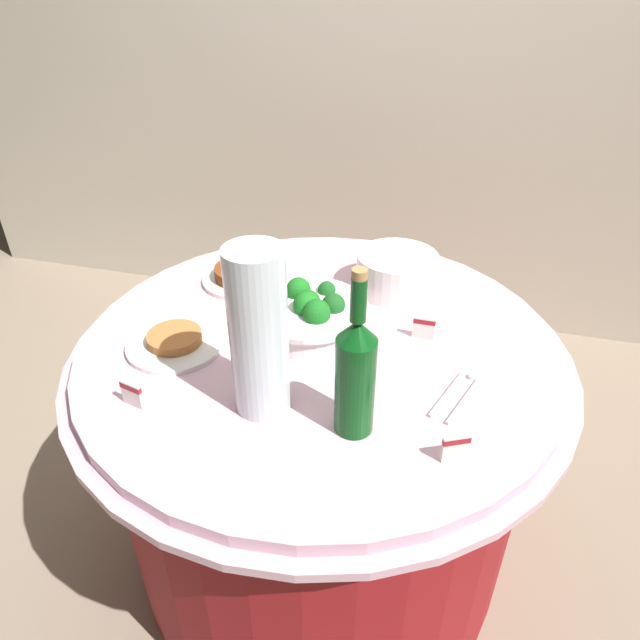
% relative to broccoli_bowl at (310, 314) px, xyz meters
% --- Properties ---
extents(ground_plane, '(6.00, 6.00, 0.00)m').
position_rel_broccoli_bowl_xyz_m(ground_plane, '(0.03, -0.03, -0.78)').
color(ground_plane, gray).
extents(back_wall, '(4.40, 0.10, 2.60)m').
position_rel_broccoli_bowl_xyz_m(back_wall, '(0.03, 1.37, 0.52)').
color(back_wall, beige).
rests_on(back_wall, ground_plane).
extents(buffet_table, '(1.16, 1.16, 0.74)m').
position_rel_broccoli_bowl_xyz_m(buffet_table, '(0.03, -0.03, -0.41)').
color(buffet_table, maroon).
rests_on(buffet_table, ground_plane).
extents(broccoli_bowl, '(0.28, 0.28, 0.11)m').
position_rel_broccoli_bowl_xyz_m(broccoli_bowl, '(0.00, 0.00, 0.00)').
color(broccoli_bowl, white).
rests_on(broccoli_bowl, buffet_table).
extents(plate_stack, '(0.21, 0.21, 0.10)m').
position_rel_broccoli_bowl_xyz_m(plate_stack, '(0.17, 0.24, 0.01)').
color(plate_stack, white).
rests_on(plate_stack, buffet_table).
extents(wine_bottle, '(0.07, 0.07, 0.34)m').
position_rel_broccoli_bowl_xyz_m(wine_bottle, '(0.17, -0.30, 0.09)').
color(wine_bottle, '#0C4916').
rests_on(wine_bottle, buffet_table).
extents(decorative_fruit_vase, '(0.11, 0.11, 0.34)m').
position_rel_broccoli_bowl_xyz_m(decorative_fruit_vase, '(-0.02, -0.28, 0.12)').
color(decorative_fruit_vase, silver).
rests_on(decorative_fruit_vase, buffet_table).
extents(serving_tongs, '(0.10, 0.17, 0.01)m').
position_rel_broccoli_bowl_xyz_m(serving_tongs, '(0.35, -0.16, -0.04)').
color(serving_tongs, silver).
rests_on(serving_tongs, buffet_table).
extents(food_plate_peanuts, '(0.22, 0.22, 0.03)m').
position_rel_broccoli_bowl_xyz_m(food_plate_peanuts, '(-0.27, -0.15, -0.03)').
color(food_plate_peanuts, white).
rests_on(food_plate_peanuts, buffet_table).
extents(food_plate_stir_fry, '(0.22, 0.22, 0.04)m').
position_rel_broccoli_bowl_xyz_m(food_plate_stir_fry, '(-0.24, 0.17, -0.02)').
color(food_plate_stir_fry, white).
rests_on(food_plate_stir_fry, buffet_table).
extents(label_placard_front, '(0.05, 0.01, 0.05)m').
position_rel_broccoli_bowl_xyz_m(label_placard_front, '(0.26, 0.03, -0.01)').
color(label_placard_front, white).
rests_on(label_placard_front, buffet_table).
extents(label_placard_mid, '(0.05, 0.02, 0.05)m').
position_rel_broccoli_bowl_xyz_m(label_placard_mid, '(-0.26, -0.35, -0.01)').
color(label_placard_mid, white).
rests_on(label_placard_mid, buffet_table).
extents(label_placard_rear, '(0.05, 0.03, 0.05)m').
position_rel_broccoli_bowl_xyz_m(label_placard_rear, '(0.36, -0.33, -0.01)').
color(label_placard_rear, white).
rests_on(label_placard_rear, buffet_table).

